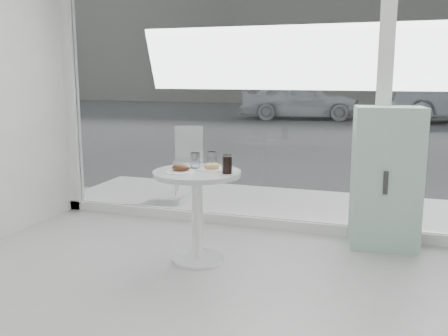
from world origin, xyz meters
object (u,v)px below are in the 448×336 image
(car_white, at_px, (300,99))
(water_tumbler_b, at_px, (212,160))
(patio_chair, at_px, (189,155))
(cola_glass, at_px, (227,165))
(water_tumbler_a, at_px, (195,161))
(plate_fritter, at_px, (181,169))
(main_table, at_px, (197,197))
(plate_donut, at_px, (212,168))
(mint_cabinet, at_px, (386,178))

(car_white, distance_m, water_tumbler_b, 13.40)
(patio_chair, relative_size, car_white, 0.21)
(car_white, xyz_separation_m, cola_glass, (1.84, -13.56, 0.16))
(water_tumbler_a, distance_m, water_tumbler_b, 0.15)
(plate_fritter, xyz_separation_m, cola_glass, (0.36, 0.09, 0.05))
(water_tumbler_b, bearing_deg, main_table, -100.46)
(patio_chair, bearing_deg, cola_glass, -80.05)
(plate_fritter, bearing_deg, water_tumbler_a, 82.69)
(plate_donut, bearing_deg, water_tumbler_a, 164.20)
(main_table, distance_m, plate_donut, 0.27)
(plate_fritter, xyz_separation_m, water_tumbler_a, (0.03, 0.23, 0.03))
(mint_cabinet, xyz_separation_m, water_tumbler_a, (-1.53, -0.75, 0.19))
(mint_cabinet, relative_size, plate_donut, 5.81)
(main_table, relative_size, patio_chair, 0.91)
(main_table, bearing_deg, plate_donut, 39.59)
(main_table, bearing_deg, patio_chair, 114.27)
(water_tumbler_b, distance_m, cola_glass, 0.33)
(water_tumbler_a, bearing_deg, main_table, -62.42)
(plate_fritter, bearing_deg, main_table, 46.14)
(cola_glass, bearing_deg, patio_chair, 119.76)
(plate_fritter, xyz_separation_m, plate_donut, (0.20, 0.18, -0.01))
(plate_fritter, distance_m, water_tumbler_a, 0.24)
(patio_chair, distance_m, plate_donut, 2.30)
(mint_cabinet, bearing_deg, plate_fritter, -156.64)
(patio_chair, relative_size, plate_fritter, 3.60)
(mint_cabinet, xyz_separation_m, car_white, (-3.03, 12.66, 0.05))
(main_table, xyz_separation_m, water_tumbler_b, (0.04, 0.23, 0.28))
(water_tumbler_a, relative_size, water_tumbler_b, 1.00)
(plate_donut, height_order, cola_glass, cola_glass)
(patio_chair, xyz_separation_m, plate_fritter, (0.85, -2.21, 0.27))
(patio_chair, distance_m, cola_glass, 2.47)
(main_table, relative_size, plate_fritter, 3.29)
(water_tumbler_a, relative_size, cola_glass, 0.86)
(car_white, bearing_deg, plate_fritter, 175.88)
(patio_chair, height_order, water_tumbler_a, water_tumbler_a)
(plate_fritter, bearing_deg, water_tumbler_b, 67.22)
(patio_chair, distance_m, plate_fritter, 2.39)
(plate_donut, bearing_deg, car_white, 97.08)
(water_tumbler_a, bearing_deg, mint_cabinet, 26.09)
(main_table, bearing_deg, cola_glass, -3.42)
(main_table, relative_size, mint_cabinet, 0.61)
(mint_cabinet, relative_size, plate_fritter, 5.43)
(patio_chair, bearing_deg, water_tumbler_b, -81.88)
(car_white, bearing_deg, water_tumbler_b, 176.63)
(mint_cabinet, height_order, car_white, car_white)
(patio_chair, relative_size, cola_glass, 5.60)
(car_white, bearing_deg, mint_cabinet, -176.81)
(mint_cabinet, xyz_separation_m, patio_chair, (-2.41, 1.23, -0.11))
(mint_cabinet, bearing_deg, main_table, -157.79)
(plate_donut, bearing_deg, plate_fritter, -137.00)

